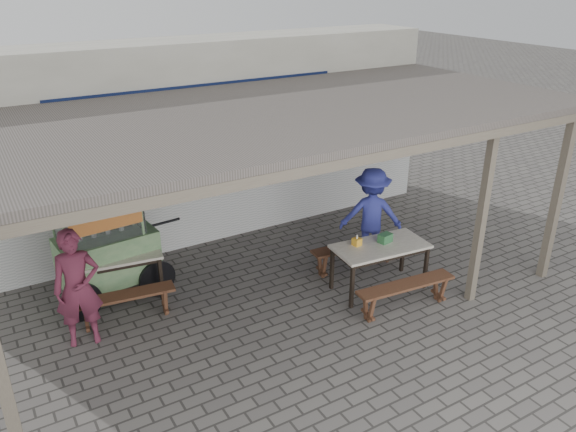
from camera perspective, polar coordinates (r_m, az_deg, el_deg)
The scene contains 17 objects.
ground at distance 8.25m, azimuth 1.95°, elevation -9.94°, with size 60.00×60.00×0.00m, color #5E5A55.
back_wall at distance 10.45m, azimuth -8.63°, elevation 7.64°, with size 9.00×1.28×3.50m.
warung_roof at distance 7.86m, azimuth -1.25°, elevation 10.06°, with size 9.00×4.21×2.81m.
table_left at distance 8.65m, azimuth -17.07°, elevation -4.26°, with size 1.36×0.84×0.75m.
bench_left_street at distance 8.23m, azimuth -16.20°, elevation -8.33°, with size 1.40×0.46×0.45m.
bench_left_wall at distance 9.38m, azimuth -17.35°, elevation -4.30°, with size 1.40×0.46×0.45m.
table_right at distance 8.65m, azimuth 9.35°, elevation -3.40°, with size 1.51×0.85×0.75m.
bench_right_street at distance 8.33m, azimuth 11.85°, elevation -7.38°, with size 1.56×0.43×0.45m.
bench_right_wall at distance 9.31m, azimuth 6.86°, elevation -3.48°, with size 1.56×0.43×0.45m.
vendor_cart at distance 8.65m, azimuth -18.04°, elevation -2.81°, with size 2.00×0.92×1.62m.
patron_street_side at distance 7.77m, azimuth -20.59°, elevation -6.89°, with size 0.60×0.39×1.63m, color maroon.
patron_wall_side at distance 9.40m, azimuth -16.44°, elevation -0.99°, with size 0.77×0.60×1.59m, color brown.
patron_right_table at distance 9.52m, azimuth 8.46°, elevation 0.17°, with size 1.05×0.60×1.62m, color #32389C.
tissue_box at distance 8.54m, azimuth 7.01°, elevation -2.62°, with size 0.12×0.12×0.12m, color #F8AD29.
donation_box at distance 8.69m, azimuth 9.85°, elevation -2.22°, with size 0.21×0.14×0.14m, color #2F6B3D.
condiment_jar at distance 8.79m, azimuth -16.10°, elevation -2.74°, with size 0.08×0.08×0.09m, color silver.
condiment_bowl at distance 8.71m, azimuth -17.72°, elevation -3.31°, with size 0.22×0.22×0.05m, color silver.
Camera 1 is at (-3.74, -5.75, 4.58)m, focal length 35.00 mm.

